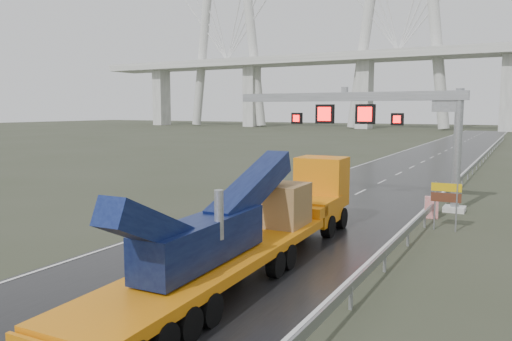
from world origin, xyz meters
The scene contains 7 objects.
ground centered at (0.00, 0.00, 0.00)m, with size 400.00×400.00×0.00m, color #323726.
road centered at (0.00, 40.00, 0.01)m, with size 11.00×200.00×0.02m, color black.
guardrail centered at (6.10, 30.00, 0.70)m, with size 0.20×140.00×1.40m, color gray, non-canonical shape.
sign_gantry centered at (2.10, 17.99, 5.61)m, with size 14.90×1.20×7.42m.
heavy_haul_truck centered at (1.55, 4.34, 1.67)m, with size 3.43×18.45×4.31m.
exit_sign_pair centered at (7.10, 12.77, 1.70)m, with size 1.42×0.14×2.43m.
striped_barrier centered at (6.00, 15.45, 0.60)m, with size 0.71×0.38×1.21m, color red.
Camera 1 is at (10.53, -13.03, 6.00)m, focal length 35.00 mm.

